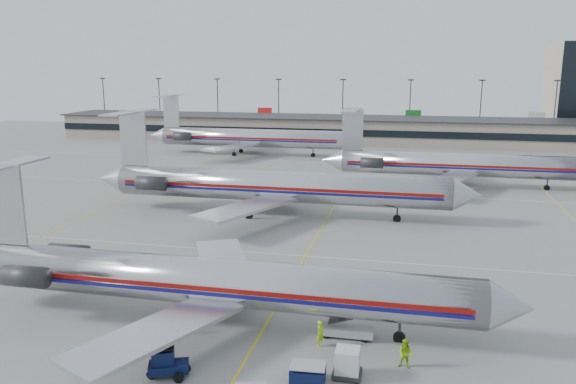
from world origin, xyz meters
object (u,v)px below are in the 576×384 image
(jet_foreground, at_px, (207,281))
(uld_container, at_px, (347,363))
(jet_second_row, at_px, (271,186))
(belt_loader, at_px, (348,328))

(jet_foreground, relative_size, uld_container, 23.50)
(jet_foreground, height_order, uld_container, jet_foreground)
(jet_foreground, distance_m, jet_second_row, 31.37)
(uld_container, distance_m, belt_loader, 5.27)
(jet_second_row, bearing_deg, belt_loader, -66.67)
(jet_second_row, relative_size, uld_container, 26.90)
(uld_container, bearing_deg, jet_foreground, 154.04)
(jet_foreground, distance_m, uld_container, 12.35)
(jet_second_row, xyz_separation_m, uld_container, (14.03, -36.46, -2.84))
(uld_container, bearing_deg, belt_loader, 95.85)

